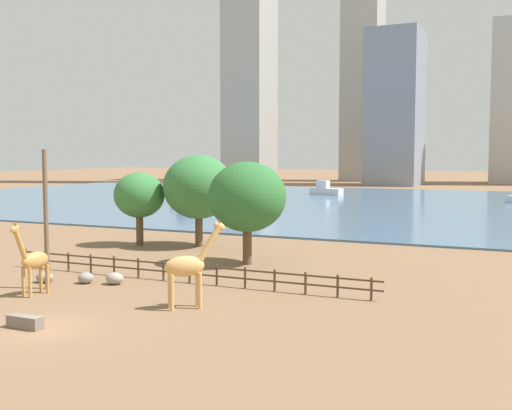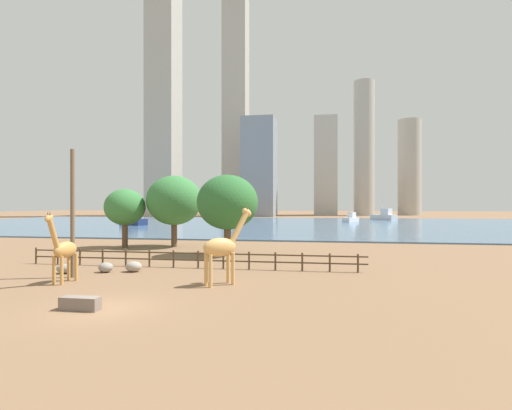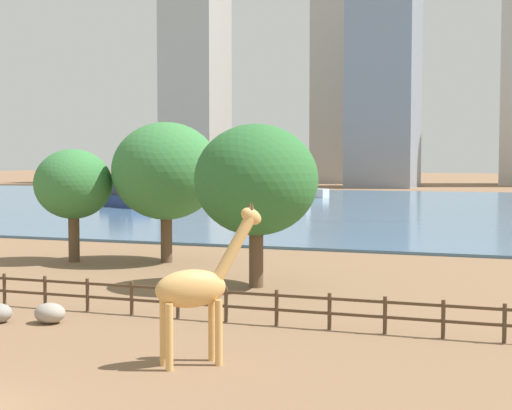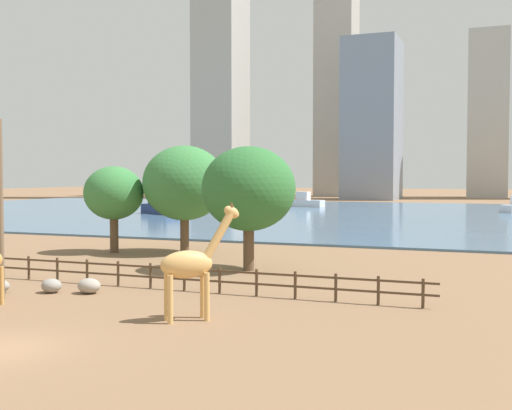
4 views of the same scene
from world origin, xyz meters
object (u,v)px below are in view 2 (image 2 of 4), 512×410
Objects in this scene: boulder_by_pole at (134,267)px; boat_barge at (351,219)px; utility_pole at (73,213)px; giraffe_tall at (223,247)px; boat_sailboat at (133,220)px; boulder_near_fence at (106,267)px; boulder_small at (65,269)px; tree_left_large at (174,201)px; feeding_trough at (80,303)px; tree_center_broad at (125,207)px; boat_ferry at (384,216)px; boat_tug at (224,217)px; tree_right_tall at (227,202)px; giraffe_companion at (64,250)px.

boat_barge is at bearing 75.67° from boulder_by_pole.
utility_pole reaches higher than boulder_by_pole.
boat_sailboat is at bearing 78.71° from giraffe_tall.
boulder_near_fence is 2.67m from boulder_small.
giraffe_tall is at bearing -61.59° from tree_left_large.
boulder_by_pole is 0.19× the size of boat_barge.
boat_barge reaches higher than feeding_trough.
tree_center_broad is at bearing 88.81° from giraffe_tall.
boulder_by_pole is 0.95× the size of boulder_small.
boat_ferry is 46.90m from boat_tug.
boat_tug is at bearing 104.29° from tree_right_tall.
tree_right_tall is (7.35, 12.68, 0.77)m from utility_pole.
tree_left_large is (1.08, 17.71, 4.89)m from boulder_small.
utility_pole is at bearing -158.62° from giraffe_companion.
utility_pole reaches higher than boat_sailboat.
boat_barge is (28.89, 65.31, -3.38)m from tree_center_broad.
tree_center_broad is at bearing -74.52° from boat_tug.
tree_left_large is at bearing 76.19° from giraffe_tall.
utility_pole reaches higher than feeding_trough.
boat_ferry reaches higher than tree_center_broad.
boat_sailboat is (-24.19, 57.99, 0.94)m from boulder_small.
boulder_by_pole is at bearing 43.01° from utility_pole.
boulder_small is (-4.36, -1.42, -0.04)m from boulder_by_pole.
boat_ferry is at bearing 72.72° from tree_right_tall.
tree_center_broad is 0.86× the size of tree_right_tall.
boat_tug is at bearing 99.43° from tree_left_large.
giraffe_companion is at bearing -116.80° from boulder_by_pole.
giraffe_tall is 0.56× the size of utility_pole.
boulder_small is 0.16× the size of boat_sailboat.
boat_ferry reaches higher than giraffe_tall.
giraffe_tall is 0.62× the size of tree_right_tall.
tree_right_tall is at bearing 16.45° from boat_barge.
feeding_trough is 20.59m from tree_right_tall.
giraffe_tall is 101.69m from boat_ferry.
boulder_by_pole is 86.37m from boat_tug.
boat_sailboat is 31.72m from boat_tug.
utility_pole is 14.68m from tree_right_tall.
tree_right_tall reaches higher than boulder_near_fence.
feeding_trough is 27.35m from tree_center_broad.
boat_sailboat is at bearing 114.95° from feeding_trough.
giraffe_tall is at bearing -9.63° from boulder_small.
utility_pole is 1.13× the size of boat_sailboat.
boat_barge reaches higher than boulder_small.
boat_sailboat reaches higher than feeding_trough.
boat_ferry is (32.88, 96.00, 1.02)m from boulder_near_fence.
utility_pole is 1.38× the size of boat_barge.
boat_tug is (-17.12, 95.09, 0.82)m from feeding_trough.
giraffe_tall is 0.73× the size of boat_tug.
boat_tug reaches higher than boat_barge.
tree_center_broad is (-15.81, 18.18, 2.19)m from giraffe_tall.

